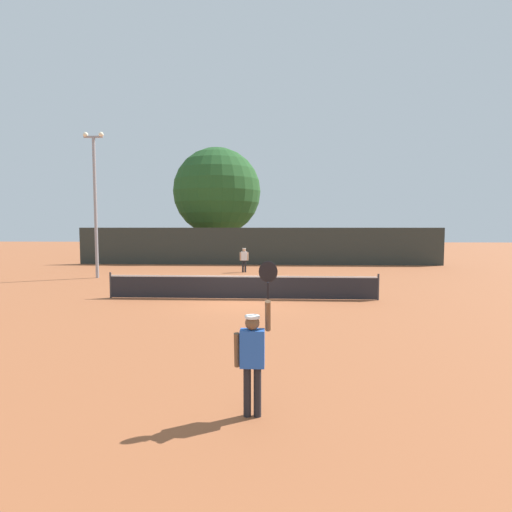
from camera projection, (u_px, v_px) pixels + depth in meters
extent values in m
plane|color=#9E5633|center=(242.00, 299.00, 16.52)|extent=(120.00, 120.00, 0.00)
cube|color=#232328|center=(242.00, 287.00, 16.49)|extent=(11.03, 0.03, 0.91)
cube|color=white|center=(242.00, 276.00, 16.45)|extent=(11.03, 0.04, 0.06)
cylinder|color=#333338|center=(111.00, 285.00, 16.75)|extent=(0.08, 0.08, 1.07)
cylinder|color=#333338|center=(378.00, 287.00, 16.21)|extent=(0.08, 0.08, 1.07)
cube|color=#2D332D|center=(258.00, 246.00, 31.16)|extent=(28.29, 0.12, 2.88)
cube|color=blue|center=(252.00, 348.00, 6.24)|extent=(0.38, 0.22, 0.59)
sphere|color=brown|center=(252.00, 323.00, 6.21)|extent=(0.22, 0.22, 0.22)
cylinder|color=white|center=(252.00, 317.00, 6.20)|extent=(0.24, 0.24, 0.04)
cylinder|color=black|center=(247.00, 391.00, 6.29)|extent=(0.12, 0.12, 0.80)
cylinder|color=black|center=(257.00, 392.00, 6.28)|extent=(0.12, 0.12, 0.80)
cylinder|color=brown|center=(237.00, 350.00, 6.25)|extent=(0.09, 0.17, 0.56)
cylinder|color=brown|center=(268.00, 316.00, 6.27)|extent=(0.09, 0.32, 0.54)
cylinder|color=black|center=(268.00, 291.00, 6.30)|extent=(0.04, 0.11, 0.28)
ellipsoid|color=black|center=(268.00, 272.00, 6.34)|extent=(0.30, 0.13, 0.36)
cube|color=white|center=(244.00, 256.00, 26.04)|extent=(0.38, 0.22, 0.57)
sphere|color=tan|center=(244.00, 250.00, 26.01)|extent=(0.22, 0.22, 0.22)
cylinder|color=white|center=(244.00, 249.00, 26.01)|extent=(0.23, 0.23, 0.04)
cylinder|color=black|center=(243.00, 266.00, 26.10)|extent=(0.12, 0.12, 0.78)
cylinder|color=black|center=(245.00, 266.00, 26.09)|extent=(0.12, 0.12, 0.78)
cylinder|color=tan|center=(240.00, 256.00, 26.06)|extent=(0.09, 0.17, 0.55)
cylinder|color=tan|center=(248.00, 256.00, 26.03)|extent=(0.09, 0.15, 0.55)
sphere|color=#CCE033|center=(314.00, 297.00, 16.82)|extent=(0.07, 0.07, 0.07)
cylinder|color=gray|center=(95.00, 209.00, 23.01)|extent=(0.18, 0.18, 7.99)
cube|color=gray|center=(93.00, 137.00, 22.71)|extent=(1.10, 0.10, 0.10)
sphere|color=#F2EDCC|center=(86.00, 135.00, 22.72)|extent=(0.28, 0.28, 0.28)
sphere|color=#F2EDCC|center=(101.00, 134.00, 22.68)|extent=(0.28, 0.28, 0.28)
cylinder|color=brown|center=(217.00, 242.00, 36.73)|extent=(0.56, 0.56, 3.17)
sphere|color=#235123|center=(217.00, 192.00, 36.39)|extent=(7.86, 7.86, 7.86)
cube|color=white|center=(227.00, 251.00, 38.07)|extent=(2.47, 4.42, 0.90)
cube|color=#2D333D|center=(226.00, 244.00, 37.72)|extent=(1.99, 2.42, 0.64)
cylinder|color=black|center=(220.00, 254.00, 39.53)|extent=(0.22, 0.60, 0.60)
cylinder|color=black|center=(237.00, 254.00, 39.45)|extent=(0.22, 0.60, 0.60)
cylinder|color=black|center=(216.00, 256.00, 36.74)|extent=(0.22, 0.60, 0.60)
cylinder|color=black|center=(234.00, 256.00, 36.66)|extent=(0.22, 0.60, 0.60)
cube|color=white|center=(283.00, 251.00, 38.77)|extent=(1.99, 4.24, 0.90)
cube|color=#2D333D|center=(283.00, 243.00, 38.41)|extent=(1.75, 2.24, 0.64)
cylinder|color=black|center=(275.00, 253.00, 40.23)|extent=(0.22, 0.60, 0.60)
cylinder|color=black|center=(292.00, 253.00, 40.14)|extent=(0.22, 0.60, 0.60)
cylinder|color=black|center=(274.00, 255.00, 37.44)|extent=(0.22, 0.60, 0.60)
cylinder|color=black|center=(293.00, 255.00, 37.36)|extent=(0.22, 0.60, 0.60)
cube|color=white|center=(367.00, 252.00, 36.71)|extent=(2.35, 4.38, 0.90)
cube|color=#2D333D|center=(367.00, 244.00, 36.35)|extent=(1.93, 2.37, 0.64)
cylinder|color=black|center=(354.00, 255.00, 38.16)|extent=(0.22, 0.60, 0.60)
cylinder|color=black|center=(372.00, 255.00, 38.08)|extent=(0.22, 0.60, 0.60)
cylinder|color=black|center=(360.00, 257.00, 35.38)|extent=(0.22, 0.60, 0.60)
cylinder|color=black|center=(380.00, 257.00, 35.29)|extent=(0.22, 0.60, 0.60)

